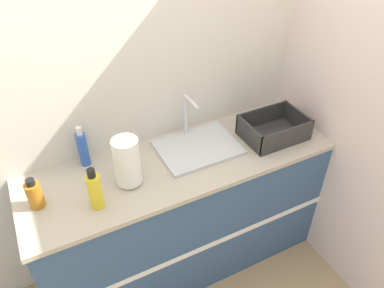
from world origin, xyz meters
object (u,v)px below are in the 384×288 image
at_px(bottle_amber, 35,194).
at_px(paper_towel_roll, 127,162).
at_px(sink, 197,145).
at_px(dish_rack, 273,130).
at_px(bottle_yellow, 95,190).
at_px(bottle_blue, 83,148).

bearing_deg(bottle_amber, paper_towel_roll, -5.60).
distance_m(sink, dish_rack, 0.49).
relative_size(sink, bottle_yellow, 1.96).
xyz_separation_m(bottle_amber, bottle_blue, (0.30, 0.21, 0.03)).
bearing_deg(paper_towel_roll, bottle_yellow, -155.20).
bearing_deg(bottle_yellow, sink, 16.01).
bearing_deg(bottle_yellow, paper_towel_roll, 24.80).
height_order(paper_towel_roll, dish_rack, paper_towel_roll).
distance_m(bottle_yellow, bottle_blue, 0.35).
relative_size(paper_towel_roll, dish_rack, 0.74).
bearing_deg(dish_rack, sink, 167.14).
distance_m(dish_rack, bottle_blue, 1.14).
height_order(sink, dish_rack, sink).
xyz_separation_m(dish_rack, bottle_amber, (-1.41, 0.06, 0.03)).
bearing_deg(sink, paper_towel_roll, -168.09).
bearing_deg(paper_towel_roll, bottle_amber, 174.40).
bearing_deg(bottle_blue, paper_towel_roll, -56.31).
bearing_deg(bottle_yellow, dish_rack, 4.08).
distance_m(dish_rack, bottle_amber, 1.41).
height_order(bottle_amber, bottle_blue, bottle_blue).
xyz_separation_m(bottle_amber, bottle_yellow, (0.27, -0.14, 0.03)).
xyz_separation_m(paper_towel_roll, dish_rack, (0.94, -0.01, -0.09)).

